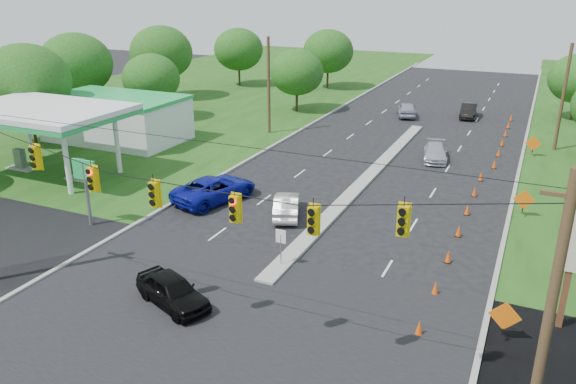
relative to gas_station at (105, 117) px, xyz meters
The scene contains 40 objects.
ground 31.23m from the gas_station, 40.57° to the right, with size 160.00×160.00×0.00m, color black.
grass_left 6.87m from the gas_station, behind, with size 40.00×160.00×0.06m, color #1E4714.
cross_street 31.23m from the gas_station, 40.57° to the right, with size 160.00×14.00×0.02m, color black.
curb_left 16.89m from the gas_station, 35.78° to the left, with size 0.25×110.00×0.16m, color gray.
curb_right 35.22m from the gas_station, 16.13° to the left, with size 0.25×110.00×0.16m, color gray.
median 23.79m from the gas_station, ahead, with size 1.00×34.00×0.18m, color gray.
median_sign 27.62m from the gas_station, 31.07° to the right, with size 0.55×0.06×2.05m.
signal_span 31.83m from the gas_station, 42.00° to the right, with size 25.60×0.32×9.00m.
utility_pole_far_left 14.93m from the gas_station, 41.21° to the left, with size 0.28×0.28×9.00m, color #422D1C.
utility_pole_far_right 39.08m from the gas_station, 22.21° to the left, with size 0.28×0.28×9.00m, color #422D1C.
gas_station is the anchor object (origin of this frame).
cone_0 35.81m from the gas_station, 28.84° to the right, with size 0.32×0.32×0.70m, color #EB490A.
cone_1 34.27m from the gas_station, 23.70° to the right, with size 0.32×0.32×0.70m, color #EB490A.
cone_2 33.02m from the gas_station, 18.12° to the right, with size 0.32×0.32×0.70m, color #EB490A.
cone_3 32.10m from the gas_station, 12.15° to the right, with size 0.32×0.32×0.70m, color #EB490A.
cone_4 31.56m from the gas_station, ahead, with size 0.32×0.32×0.70m, color #EB490A.
cone_5 31.39m from the gas_station, ahead, with size 0.32×0.32×0.70m, color #EB490A.
cone_6 31.61m from the gas_station, ahead, with size 0.32×0.32×0.70m, color #EB490A.
cone_7 32.80m from the gas_station, 12.81° to the left, with size 0.32×0.32×0.70m, color #EB490A.
cone_8 33.75m from the gas_station, 18.63° to the left, with size 0.32×0.32×0.70m, color #EB490A.
cone_9 35.02m from the gas_station, 24.07° to the left, with size 0.32×0.32×0.70m, color #EB490A.
cone_10 36.59m from the gas_station, 29.09° to the left, with size 0.32×0.32×0.70m, color #EB490A.
cone_11 38.41m from the gas_station, 33.67° to the left, with size 0.32×0.32×0.70m, color #EB490A.
cone_12 40.45m from the gas_station, 37.81° to the left, with size 0.32×0.32×0.70m, color #EB490A.
work_sign_0 38.11m from the gas_station, 25.25° to the right, with size 1.27×0.58×1.37m.
work_sign_1 34.54m from the gas_station, ahead, with size 1.27×0.58×1.37m.
work_sign_2 36.42m from the gas_station, 18.85° to the left, with size 1.27×0.58×1.37m.
tree_1 7.38m from the gas_station, 160.57° to the right, with size 7.56×7.56×8.82m.
tree_2 10.19m from the gas_station, 103.60° to the left, with size 5.88×5.88×6.86m.
tree_3 21.66m from the gas_station, 112.93° to the left, with size 7.56×7.56×8.82m.
tree_4 32.14m from the gas_station, 97.82° to the left, with size 6.72×6.72×7.84m.
tree_5 22.05m from the gas_station, 63.99° to the left, with size 5.88×5.88×6.86m.
tree_6 35.67m from the gas_station, 77.60° to the left, with size 6.72×6.72×7.84m.
tree_14 13.29m from the gas_station, 143.18° to the left, with size 7.56×7.56×8.82m.
black_sedan 28.54m from the gas_station, 43.20° to the right, with size 1.69×4.20×1.43m, color black.
white_sedan 22.68m from the gas_station, 20.87° to the right, with size 1.48×4.23×1.39m, color #BEB4B2.
blue_pickup 17.57m from the gas_station, 25.99° to the right, with size 2.76×5.98×1.66m, color #0D1394.
silver_car_far 28.38m from the gas_station, 15.53° to the left, with size 1.81×4.45×1.29m, color #A9A9B8.
silver_car_oncoming 30.97m from the gas_station, 46.04° to the left, with size 1.83×4.54×1.55m, color #9996AD.
dark_car_receding 36.95m from the gas_station, 41.58° to the left, with size 1.57×4.51×1.48m, color black.
Camera 1 is at (10.87, -17.02, 13.62)m, focal length 35.00 mm.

